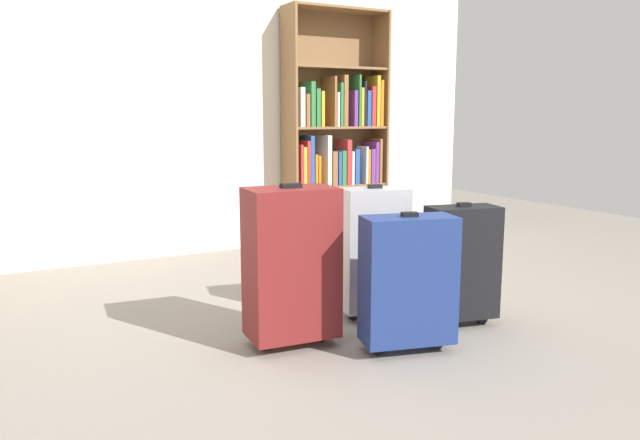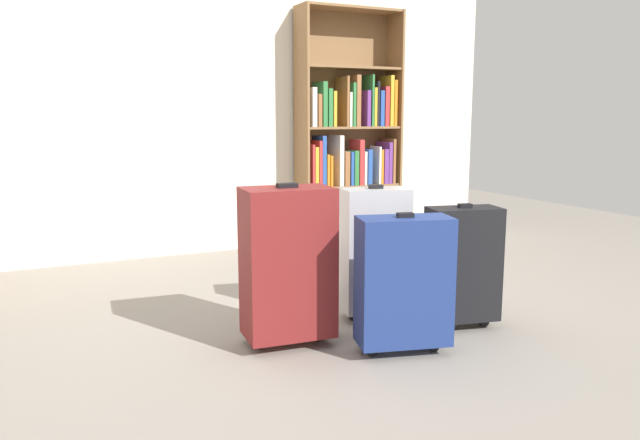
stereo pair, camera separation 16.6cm
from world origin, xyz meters
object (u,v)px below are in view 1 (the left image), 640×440
(storage_box, at_px, (368,235))
(suitcase_dark_red, at_px, (291,263))
(suitcase_black, at_px, (462,262))
(bookshelf, at_px, (335,132))
(suitcase_navy_blue, at_px, (408,280))
(suitcase_silver, at_px, (374,250))

(storage_box, distance_m, suitcase_dark_red, 2.24)
(storage_box, xyz_separation_m, suitcase_black, (-0.60, -1.80, 0.22))
(bookshelf, height_order, suitcase_black, bookshelf)
(storage_box, bearing_deg, suitcase_dark_red, -132.59)
(suitcase_black, bearing_deg, suitcase_navy_blue, -160.83)
(storage_box, relative_size, suitcase_dark_red, 0.49)
(bookshelf, height_order, suitcase_silver, bookshelf)
(storage_box, bearing_deg, suitcase_silver, -122.24)
(bookshelf, xyz_separation_m, suitcase_black, (-0.51, -2.18, -0.61))
(suitcase_black, bearing_deg, storage_box, 71.48)
(suitcase_silver, bearing_deg, suitcase_black, -44.67)
(bookshelf, bearing_deg, suitcase_silver, -114.18)
(suitcase_black, bearing_deg, suitcase_silver, 135.33)
(storage_box, relative_size, suitcase_silver, 0.53)
(bookshelf, relative_size, suitcase_silver, 2.68)
(bookshelf, distance_m, suitcase_navy_blue, 2.61)
(storage_box, bearing_deg, suitcase_black, -108.52)
(bookshelf, xyz_separation_m, suitcase_dark_red, (-1.40, -2.02, -0.54))
(bookshelf, relative_size, suitcase_navy_blue, 2.96)
(bookshelf, bearing_deg, storage_box, -75.87)
(suitcase_dark_red, height_order, suitcase_black, suitcase_dark_red)
(bookshelf, relative_size, suitcase_black, 3.00)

